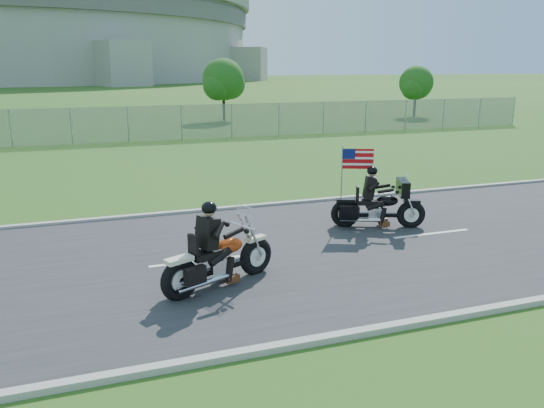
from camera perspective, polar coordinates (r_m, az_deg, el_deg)
name	(u,v)px	position (r m, az deg, el deg)	size (l,w,h in m)	color
ground	(285,253)	(12.34, 1.39, -5.25)	(420.00, 420.00, 0.00)	#1E4816
road	(285,252)	(12.33, 1.39, -5.17)	(120.00, 8.00, 0.04)	#28282B
curb_north	(238,208)	(16.01, -3.64, -0.39)	(120.00, 0.18, 0.12)	#9E9B93
curb_south	(372,331)	(8.96, 10.66, -13.26)	(120.00, 0.18, 0.12)	#9E9B93
fence	(71,126)	(31.05, -20.80, 7.83)	(60.00, 0.03, 2.00)	gray
stadium	(24,26)	(181.93, -25.10, 16.98)	(140.40, 140.40, 29.20)	#A3A099
tree_fence_near	(224,82)	(42.15, -5.22, 12.97)	(3.52, 3.28, 4.75)	#382316
tree_fence_far	(416,85)	(46.86, 15.25, 12.29)	(3.08, 2.87, 4.20)	#382316
motorcycle_lead	(218,260)	(10.34, -5.83, -6.06)	(2.50, 1.34, 1.78)	black
motorcycle_follow	(378,207)	(14.28, 11.33, -0.35)	(2.39, 1.27, 2.09)	black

